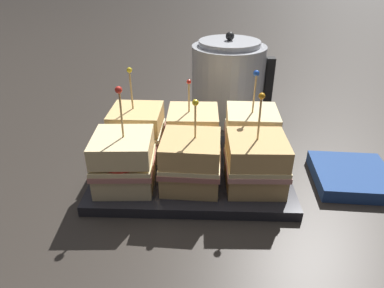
% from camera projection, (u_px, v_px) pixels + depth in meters
% --- Properties ---
extents(ground_plane, '(6.00, 6.00, 0.00)m').
position_uv_depth(ground_plane, '(192.00, 175.00, 0.65)').
color(ground_plane, '#2D2823').
extents(serving_platter, '(0.35, 0.25, 0.02)m').
position_uv_depth(serving_platter, '(192.00, 171.00, 0.64)').
color(serving_platter, '#232328').
rests_on(serving_platter, ground_plane).
extents(sandwich_front_left, '(0.10, 0.10, 0.18)m').
position_uv_depth(sandwich_front_left, '(124.00, 161.00, 0.57)').
color(sandwich_front_left, beige).
rests_on(sandwich_front_left, serving_platter).
extents(sandwich_front_center, '(0.10, 0.10, 0.15)m').
position_uv_depth(sandwich_front_center, '(191.00, 162.00, 0.57)').
color(sandwich_front_center, tan).
rests_on(sandwich_front_center, serving_platter).
extents(sandwich_front_right, '(0.10, 0.10, 0.17)m').
position_uv_depth(sandwich_front_right, '(256.00, 163.00, 0.57)').
color(sandwich_front_right, tan).
rests_on(sandwich_front_right, serving_platter).
extents(sandwich_back_left, '(0.10, 0.10, 0.17)m').
position_uv_depth(sandwich_back_left, '(138.00, 131.00, 0.66)').
color(sandwich_back_left, tan).
rests_on(sandwich_back_left, serving_platter).
extents(sandwich_back_center, '(0.10, 0.10, 0.15)m').
position_uv_depth(sandwich_back_center, '(193.00, 132.00, 0.67)').
color(sandwich_back_center, '#DBB77A').
rests_on(sandwich_back_center, serving_platter).
extents(sandwich_back_right, '(0.10, 0.10, 0.17)m').
position_uv_depth(sandwich_back_right, '(251.00, 133.00, 0.66)').
color(sandwich_back_right, beige).
rests_on(sandwich_back_right, serving_platter).
extents(kettle_steel, '(0.20, 0.18, 0.21)m').
position_uv_depth(kettle_steel, '(228.00, 81.00, 0.84)').
color(kettle_steel, '#B7BABF').
rests_on(kettle_steel, ground_plane).
extents(napkin_stack, '(0.14, 0.14, 0.02)m').
position_uv_depth(napkin_stack, '(352.00, 176.00, 0.62)').
color(napkin_stack, navy).
rests_on(napkin_stack, ground_plane).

